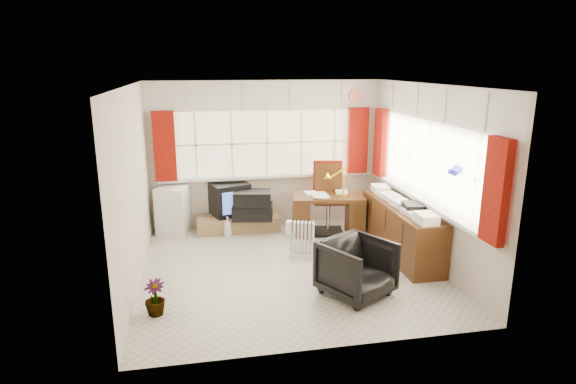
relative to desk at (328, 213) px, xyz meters
name	(u,v)px	position (x,y,z in m)	size (l,w,h in m)	color
ground	(289,268)	(-0.90, -1.22, -0.37)	(4.00, 4.00, 0.00)	beige
room_walls	(289,163)	(-0.90, -1.22, 1.13)	(4.00, 4.00, 4.00)	beige
window_back	(268,172)	(-0.90, 0.72, 0.57)	(3.70, 0.12, 3.60)	beige
window_right	(423,196)	(1.05, -1.22, 0.57)	(0.12, 3.70, 3.60)	beige
curtains	(337,152)	(0.03, -0.30, 1.08)	(3.83, 3.83, 1.15)	#941C08
overhead_cabinets	(340,99)	(0.08, -0.24, 1.88)	(3.98, 3.98, 0.48)	silver
desk	(328,213)	(0.00, 0.00, 0.00)	(1.24, 0.76, 0.71)	#462A10
desk_lamp	(344,176)	(0.25, -0.02, 0.62)	(0.19, 0.18, 0.46)	#F0ED0A
task_chair	(328,195)	(0.04, 0.20, 0.26)	(0.58, 0.60, 1.19)	black
office_chair	(357,268)	(-0.24, -2.16, -0.02)	(0.75, 0.77, 0.70)	black
radiator	(302,243)	(-0.64, -0.88, -0.15)	(0.39, 0.26, 0.55)	white
credenza	(401,229)	(0.83, -1.02, 0.02)	(0.50, 2.00, 0.85)	#462A10
file_tray	(413,207)	(0.87, -1.29, 0.43)	(0.26, 0.34, 0.11)	black
tv_bench	(238,223)	(-1.45, 0.50, -0.25)	(1.40, 0.50, 0.25)	olive
crt_tv	(229,199)	(-1.58, 0.66, 0.15)	(0.74, 0.71, 0.55)	black
hifi_stack	(252,205)	(-1.22, 0.32, 0.10)	(0.73, 0.53, 0.47)	black
mini_fridge	(173,210)	(-2.53, 0.58, 0.03)	(0.59, 0.59, 0.80)	white
spray_bottle_a	(228,226)	(-1.65, 0.24, -0.21)	(0.13, 0.13, 0.33)	silver
spray_bottle_b	(298,242)	(-0.63, -0.55, -0.27)	(0.10, 0.10, 0.21)	#93DBC9
flower_vase	(155,298)	(-2.63, -2.20, -0.16)	(0.23, 0.23, 0.42)	black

